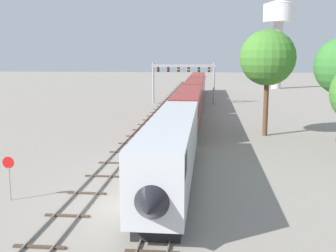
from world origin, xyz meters
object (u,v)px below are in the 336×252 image
object	(u,v)px
signal_gantry	(183,73)
stop_sign	(9,172)
water_tower	(279,21)
passenger_train	(192,99)
trackside_tree_right	(268,58)

from	to	relation	value
signal_gantry	stop_sign	xyz separation A→B (m)	(-7.75, -54.64, -3.87)
water_tower	stop_sign	distance (m)	99.86
passenger_train	trackside_tree_right	world-z (taller)	trackside_tree_right
signal_gantry	trackside_tree_right	world-z (taller)	trackside_tree_right
passenger_train	signal_gantry	bearing A→B (deg)	98.22
water_tower	trackside_tree_right	size ratio (longest dim) A/B	1.98
passenger_train	stop_sign	xyz separation A→B (m)	(-10.00, -39.06, -0.73)
signal_gantry	passenger_train	bearing A→B (deg)	-81.78
signal_gantry	water_tower	size ratio (longest dim) A/B	0.51
stop_sign	water_tower	bearing A→B (deg)	71.68
passenger_train	trackside_tree_right	xyz separation A→B (m)	(9.06, -15.23, 6.24)
signal_gantry	trackside_tree_right	size ratio (longest dim) A/B	1.01
trackside_tree_right	water_tower	bearing A→B (deg)	80.31
signal_gantry	stop_sign	size ratio (longest dim) A/B	4.20
stop_sign	signal_gantry	bearing A→B (deg)	81.93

